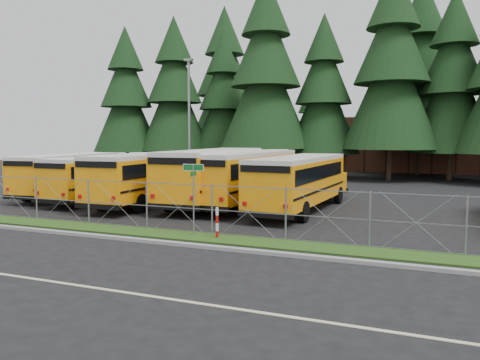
# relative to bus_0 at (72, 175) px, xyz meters

# --- Properties ---
(ground) EXTENTS (120.00, 120.00, 0.00)m
(ground) POSITION_rel_bus_0_xyz_m (14.56, -6.49, -1.36)
(ground) COLOR black
(ground) RESTS_ON ground
(curb) EXTENTS (50.00, 0.25, 0.12)m
(curb) POSITION_rel_bus_0_xyz_m (14.56, -9.59, -1.30)
(curb) COLOR gray
(curb) RESTS_ON ground
(grass_verge) EXTENTS (50.00, 1.40, 0.06)m
(grass_verge) POSITION_rel_bus_0_xyz_m (14.56, -8.19, -1.33)
(grass_verge) COLOR #204012
(grass_verge) RESTS_ON ground
(road_lane_line) EXTENTS (50.00, 0.12, 0.01)m
(road_lane_line) POSITION_rel_bus_0_xyz_m (14.56, -14.49, -1.35)
(road_lane_line) COLOR beige
(road_lane_line) RESTS_ON ground
(chainlink_fence) EXTENTS (44.00, 0.10, 2.00)m
(chainlink_fence) POSITION_rel_bus_0_xyz_m (14.56, -7.49, -0.36)
(chainlink_fence) COLOR gray
(chainlink_fence) RESTS_ON ground
(brick_building) EXTENTS (22.00, 10.00, 6.00)m
(brick_building) POSITION_rel_bus_0_xyz_m (20.56, 33.51, 1.64)
(brick_building) COLOR brown
(brick_building) RESTS_ON ground
(bus_0) EXTENTS (3.84, 10.61, 2.72)m
(bus_0) POSITION_rel_bus_0_xyz_m (0.00, 0.00, 0.00)
(bus_0) COLOR orange
(bus_0) RESTS_ON ground
(bus_1) EXTENTS (2.79, 10.34, 2.69)m
(bus_1) POSITION_rel_bus_0_xyz_m (3.51, -0.64, -0.01)
(bus_1) COLOR orange
(bus_1) RESTS_ON ground
(bus_2) EXTENTS (2.98, 11.17, 2.91)m
(bus_2) POSITION_rel_bus_0_xyz_m (6.69, -0.99, 0.09)
(bus_2) COLOR orange
(bus_2) RESTS_ON ground
(bus_3) EXTENTS (3.43, 12.01, 3.11)m
(bus_3) POSITION_rel_bus_0_xyz_m (10.10, 0.34, 0.20)
(bus_3) COLOR orange
(bus_3) RESTS_ON ground
(bus_4) EXTENTS (3.22, 11.64, 3.02)m
(bus_4) POSITION_rel_bus_0_xyz_m (12.01, 0.51, 0.15)
(bus_4) COLOR orange
(bus_4) RESTS_ON ground
(bus_5) EXTENTS (3.16, 10.99, 2.85)m
(bus_5) POSITION_rel_bus_0_xyz_m (15.28, -0.35, 0.06)
(bus_5) COLOR orange
(bus_5) RESTS_ON ground
(street_sign) EXTENTS (0.84, 0.55, 2.81)m
(street_sign) POSITION_rel_bus_0_xyz_m (13.03, -8.02, 0.67)
(street_sign) COLOR gray
(street_sign) RESTS_ON ground
(striped_bollard) EXTENTS (0.11, 0.11, 1.20)m
(striped_bollard) POSITION_rel_bus_0_xyz_m (14.04, -8.06, -0.76)
(striped_bollard) COLOR #B20C0C
(striped_bollard) RESTS_ON ground
(light_standard) EXTENTS (0.70, 0.35, 10.14)m
(light_standard) POSITION_rel_bus_0_xyz_m (3.08, 10.30, 4.14)
(light_standard) COLOR gray
(light_standard) RESTS_ON ground
(conifer_0) EXTENTS (6.99, 6.99, 15.45)m
(conifer_0) POSITION_rel_bus_0_xyz_m (-8.65, 18.17, 6.37)
(conifer_0) COLOR black
(conifer_0) RESTS_ON ground
(conifer_1) EXTENTS (7.39, 7.39, 16.34)m
(conifer_1) POSITION_rel_bus_0_xyz_m (-3.58, 19.55, 6.81)
(conifer_1) COLOR black
(conifer_1) RESTS_ON ground
(conifer_2) EXTENTS (6.70, 6.70, 14.82)m
(conifer_2) POSITION_rel_bus_0_xyz_m (1.11, 21.65, 6.05)
(conifer_2) COLOR black
(conifer_2) RESTS_ON ground
(conifer_3) EXTENTS (8.49, 8.49, 18.77)m
(conifer_3) POSITION_rel_bus_0_xyz_m (6.99, 18.14, 8.03)
(conifer_3) COLOR black
(conifer_3) RESTS_ON ground
(conifer_4) EXTENTS (6.90, 6.90, 15.25)m
(conifer_4) POSITION_rel_bus_0_xyz_m (12.03, 20.10, 6.27)
(conifer_4) COLOR black
(conifer_4) RESTS_ON ground
(conifer_5) EXTENTS (8.48, 8.48, 18.76)m
(conifer_5) POSITION_rel_bus_0_xyz_m (18.12, 19.61, 8.02)
(conifer_5) COLOR black
(conifer_5) RESTS_ON ground
(conifer_6) EXTENTS (7.51, 7.51, 16.61)m
(conifer_6) POSITION_rel_bus_0_xyz_m (23.09, 21.36, 6.95)
(conifer_6) COLOR black
(conifer_6) RESTS_ON ground
(conifer_10) EXTENTS (8.71, 8.71, 19.27)m
(conifer_10) POSITION_rel_bus_0_xyz_m (-1.58, 28.03, 8.27)
(conifer_10) COLOR black
(conifer_10) RESTS_ON ground
(conifer_11) EXTENTS (6.51, 6.51, 14.40)m
(conifer_11) POSITION_rel_bus_0_xyz_m (10.00, 28.31, 5.84)
(conifer_11) COLOR black
(conifer_11) RESTS_ON ground
(conifer_12) EXTENTS (8.87, 8.87, 19.63)m
(conifer_12) POSITION_rel_bus_0_xyz_m (20.34, 27.15, 8.45)
(conifer_12) COLOR black
(conifer_12) RESTS_ON ground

